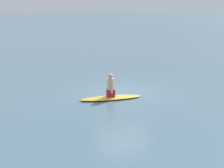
{
  "coord_description": "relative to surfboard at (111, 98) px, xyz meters",
  "views": [
    {
      "loc": [
        5.26,
        13.62,
        3.88
      ],
      "look_at": [
        0.82,
        0.78,
        0.63
      ],
      "focal_mm": 52.35,
      "sensor_mm": 36.0,
      "label": 1
    }
  ],
  "objects": [
    {
      "name": "person_paddler",
      "position": [
        0.0,
        0.0,
        0.51
      ],
      "size": [
        0.35,
        0.44,
        1.0
      ],
      "rotation": [
        0.0,
        0.0,
        3.09
      ],
      "color": "#A51E23",
      "rests_on": "surfboard"
    },
    {
      "name": "surfboard",
      "position": [
        0.0,
        0.0,
        0.0
      ],
      "size": [
        2.7,
        0.82,
        0.12
      ],
      "primitive_type": "ellipsoid",
      "rotation": [
        0.0,
        0.0,
        3.09
      ],
      "color": "gold",
      "rests_on": "ground"
    },
    {
      "name": "ground_plane",
      "position": [
        -0.92,
        -0.9,
        -0.06
      ],
      "size": [
        400.0,
        400.0,
        0.0
      ],
      "primitive_type": "plane",
      "color": "slate"
    }
  ]
}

